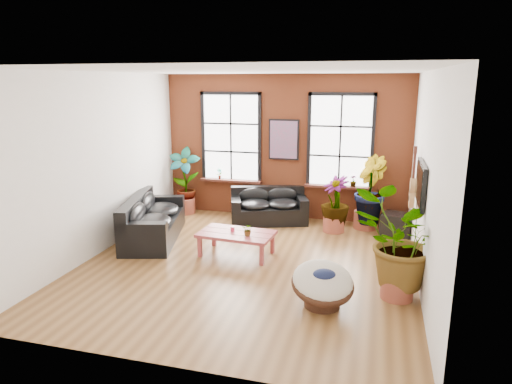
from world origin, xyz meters
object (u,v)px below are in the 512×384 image
(sofa_back, at_px, (269,207))
(sofa_left, at_px, (151,220))
(coffee_table, at_px, (236,235))
(papasan_chair, at_px, (323,284))

(sofa_back, xyz_separation_m, sofa_left, (-2.15, -1.87, 0.04))
(sofa_back, xyz_separation_m, coffee_table, (-0.09, -2.29, 0.03))
(sofa_back, xyz_separation_m, papasan_chair, (1.79, -3.96, -0.01))
(sofa_back, height_order, papasan_chair, sofa_back)
(sofa_left, height_order, coffee_table, sofa_left)
(sofa_left, relative_size, papasan_chair, 2.04)
(coffee_table, relative_size, papasan_chair, 1.22)
(sofa_left, distance_m, papasan_chair, 4.46)
(papasan_chair, bearing_deg, sofa_back, 92.56)
(sofa_left, xyz_separation_m, coffee_table, (2.06, -0.42, -0.01))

